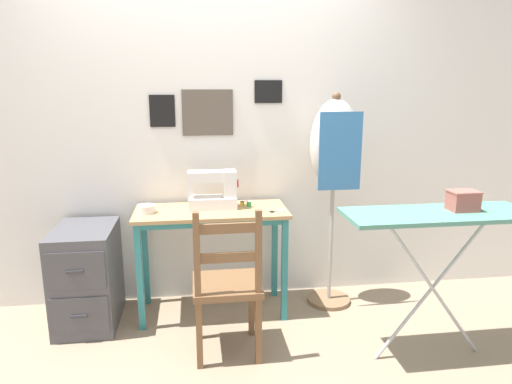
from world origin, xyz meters
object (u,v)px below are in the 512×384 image
object	(u,v)px
sewing_machine	(215,191)
dress_form	(334,154)
wooden_chair	(227,286)
scissors	(275,211)
ironing_board	(439,220)
thread_spool_mid_table	(249,204)
storage_box	(463,201)
filing_cabinet	(87,276)
fabric_bowl	(147,209)
thread_spool_near_machine	(242,204)

from	to	relation	value
sewing_machine	dress_form	xyz separation A→B (m)	(0.84, -0.02, 0.24)
sewing_machine	wooden_chair	bearing A→B (deg)	-86.84
scissors	wooden_chair	size ratio (longest dim) A/B	0.13
dress_form	ironing_board	size ratio (longest dim) A/B	1.44
thread_spool_mid_table	storage_box	distance (m)	1.37
filing_cabinet	ironing_board	xyz separation A→B (m)	(2.10, -0.69, 0.51)
fabric_bowl	dress_form	world-z (taller)	dress_form
thread_spool_mid_table	dress_form	xyz separation A→B (m)	(0.60, -0.01, 0.34)
thread_spool_near_machine	fabric_bowl	bearing A→B (deg)	-172.29
filing_cabinet	dress_form	size ratio (longest dim) A/B	0.44
wooden_chair	fabric_bowl	bearing A→B (deg)	133.38
fabric_bowl	filing_cabinet	size ratio (longest dim) A/B	0.17
fabric_bowl	filing_cabinet	world-z (taller)	fabric_bowl
fabric_bowl	ironing_board	distance (m)	1.83
wooden_chair	thread_spool_mid_table	bearing A→B (deg)	70.72
sewing_machine	thread_spool_near_machine	size ratio (longest dim) A/B	9.59
filing_cabinet	storage_box	world-z (taller)	storage_box
wooden_chair	sewing_machine	bearing A→B (deg)	93.16
scissors	thread_spool_near_machine	size ratio (longest dim) A/B	3.42
thread_spool_near_machine	ironing_board	xyz separation A→B (m)	(1.03, -0.79, 0.07)
sewing_machine	fabric_bowl	distance (m)	0.48
thread_spool_mid_table	storage_box	bearing A→B (deg)	-33.42
wooden_chair	filing_cabinet	size ratio (longest dim) A/B	1.38
thread_spool_near_machine	wooden_chair	size ratio (longest dim) A/B	0.04
fabric_bowl	storage_box	size ratio (longest dim) A/B	0.72
wooden_chair	dress_form	distance (m)	1.20
fabric_bowl	filing_cabinet	bearing A→B (deg)	-177.71
wooden_chair	scissors	bearing A→B (deg)	50.29
thread_spool_near_machine	thread_spool_mid_table	bearing A→B (deg)	-32.22
thread_spool_near_machine	wooden_chair	distance (m)	0.72
sewing_machine	storage_box	size ratio (longest dim) A/B	2.16
fabric_bowl	storage_box	bearing A→B (deg)	-20.60
filing_cabinet	ironing_board	size ratio (longest dim) A/B	0.63
scissors	filing_cabinet	xyz separation A→B (m)	(-1.27, 0.07, -0.43)
sewing_machine	scissors	distance (m)	0.44
fabric_bowl	scissors	xyz separation A→B (m)	(0.86, -0.08, -0.03)
fabric_bowl	filing_cabinet	xyz separation A→B (m)	(-0.42, -0.02, -0.45)
fabric_bowl	thread_spool_mid_table	world-z (taller)	fabric_bowl
scissors	fabric_bowl	bearing A→B (deg)	174.47
fabric_bowl	wooden_chair	world-z (taller)	wooden_chair
dress_form	ironing_board	distance (m)	0.89
filing_cabinet	dress_form	distance (m)	1.89
fabric_bowl	thread_spool_mid_table	bearing A→B (deg)	4.92
sewing_machine	wooden_chair	world-z (taller)	sewing_machine
sewing_machine	dress_form	world-z (taller)	dress_form
thread_spool_near_machine	ironing_board	distance (m)	1.30
scissors	wooden_chair	world-z (taller)	wooden_chair
thread_spool_mid_table	filing_cabinet	world-z (taller)	thread_spool_mid_table
dress_form	fabric_bowl	bearing A→B (deg)	-177.81
thread_spool_near_machine	ironing_board	bearing A→B (deg)	-37.56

